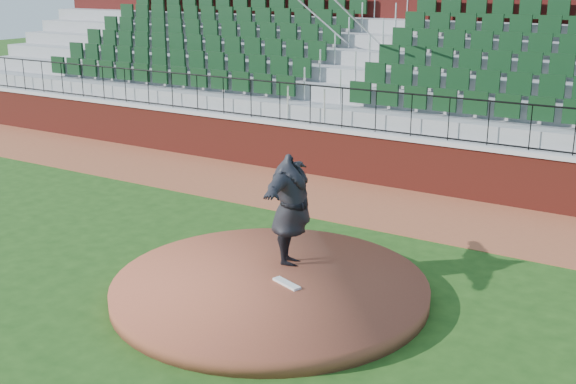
% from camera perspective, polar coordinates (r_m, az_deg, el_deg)
% --- Properties ---
extents(ground, '(90.00, 90.00, 0.00)m').
position_cam_1_polar(ground, '(12.01, -3.83, -7.70)').
color(ground, '#1D4313').
rests_on(ground, ground).
extents(warning_track, '(34.00, 3.20, 0.01)m').
position_cam_1_polar(warning_track, '(16.39, 7.24, -1.02)').
color(warning_track, brown).
rests_on(warning_track, ground).
extents(field_wall, '(34.00, 0.35, 1.20)m').
position_cam_1_polar(field_wall, '(17.65, 9.51, 2.16)').
color(field_wall, maroon).
rests_on(field_wall, ground).
extents(wall_cap, '(34.00, 0.45, 0.10)m').
position_cam_1_polar(wall_cap, '(17.50, 9.62, 4.23)').
color(wall_cap, '#B7B7B7').
rests_on(wall_cap, field_wall).
extents(wall_railing, '(34.00, 0.05, 1.00)m').
position_cam_1_polar(wall_railing, '(17.39, 9.70, 5.99)').
color(wall_railing, black).
rests_on(wall_railing, wall_cap).
extents(seating_stands, '(34.00, 5.10, 4.60)m').
position_cam_1_polar(seating_stands, '(19.83, 12.84, 8.58)').
color(seating_stands, gray).
rests_on(seating_stands, ground).
extents(concourse_wall, '(34.00, 0.50, 5.50)m').
position_cam_1_polar(concourse_wall, '(22.42, 15.37, 10.46)').
color(concourse_wall, maroon).
rests_on(concourse_wall, ground).
extents(pitchers_mound, '(5.09, 5.09, 0.25)m').
position_cam_1_polar(pitchers_mound, '(11.74, -1.43, -7.59)').
color(pitchers_mound, brown).
rests_on(pitchers_mound, ground).
extents(pitching_rubber, '(0.58, 0.33, 0.04)m').
position_cam_1_polar(pitching_rubber, '(11.55, -0.11, -7.23)').
color(pitching_rubber, silver).
rests_on(pitching_rubber, pitchers_mound).
extents(pitcher, '(1.38, 2.44, 1.92)m').
position_cam_1_polar(pitcher, '(12.05, 0.22, -1.42)').
color(pitcher, black).
rests_on(pitcher, pitchers_mound).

